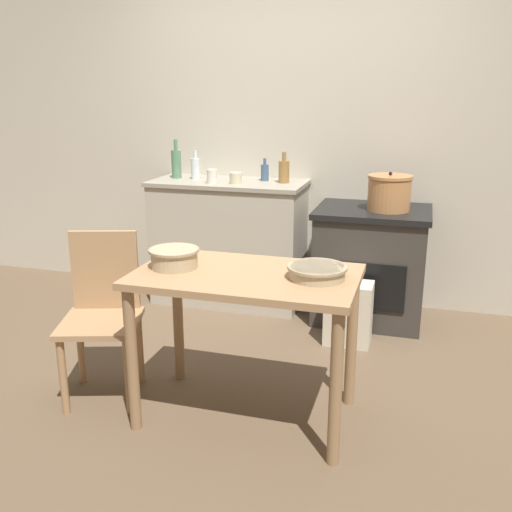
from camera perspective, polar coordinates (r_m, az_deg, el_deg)
name	(u,v)px	position (r m, az deg, el deg)	size (l,w,h in m)	color
ground_plane	(231,384)	(3.31, -2.55, -12.69)	(14.00, 14.00, 0.00)	brown
wall_back	(296,135)	(4.44, 4.03, 11.97)	(8.00, 0.07, 2.55)	beige
counter_cabinet	(229,242)	(4.41, -2.71, 1.42)	(1.16, 0.55, 0.95)	#B2A893
stove	(370,264)	(4.16, 11.37, -0.77)	(0.79, 0.66, 0.81)	#38332D
work_table	(246,298)	(2.76, -1.01, -4.18)	(1.07, 0.63, 0.76)	#A87F56
chair	(103,310)	(3.17, -15.07, -5.28)	(0.50, 0.50, 0.88)	#A87F56
flour_sack	(348,313)	(3.78, 9.23, -5.66)	(0.30, 0.21, 0.41)	beige
stock_pot	(389,193)	(4.00, 13.18, 6.18)	(0.30, 0.30, 0.26)	#B77A47
mixing_bowl_large	(317,271)	(2.65, 6.13, -1.52)	(0.28, 0.28, 0.06)	tan
mixing_bowl_small	(174,257)	(2.82, -8.18, -0.11)	(0.25, 0.25, 0.09)	tan
bottle_far_left	(196,168)	(4.42, -6.06, 8.73)	(0.07, 0.07, 0.22)	silver
bottle_left	(265,172)	(4.32, 0.88, 8.39)	(0.06, 0.06, 0.17)	#3D5675
bottle_mid_left	(176,163)	(4.49, -7.97, 9.18)	(0.08, 0.08, 0.30)	#517F5B
bottle_center_left	(284,171)	(4.22, 2.81, 8.49)	(0.08, 0.08, 0.22)	olive
cup_center	(236,178)	(4.17, -2.05, 7.79)	(0.09, 0.09, 0.08)	beige
cup_center_right	(212,176)	(4.20, -4.42, 7.94)	(0.07, 0.07, 0.10)	silver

